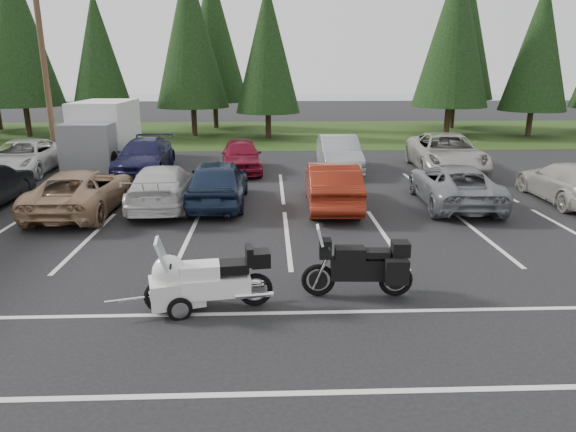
# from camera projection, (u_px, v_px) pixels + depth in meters

# --- Properties ---
(ground) EXTENTS (120.00, 120.00, 0.00)m
(ground) POSITION_uv_depth(u_px,v_px,m) (269.00, 250.00, 13.06)
(ground) COLOR black
(ground) RESTS_ON ground
(grass_strip) EXTENTS (80.00, 16.00, 0.01)m
(grass_strip) POSITION_uv_depth(u_px,v_px,m) (268.00, 133.00, 36.09)
(grass_strip) COLOR #1D3210
(grass_strip) RESTS_ON ground
(lake_water) EXTENTS (70.00, 50.00, 0.02)m
(lake_water) POSITION_uv_depth(u_px,v_px,m) (299.00, 103.00, 65.98)
(lake_water) COLOR slate
(lake_water) RESTS_ON ground
(utility_pole) EXTENTS (1.60, 0.26, 9.00)m
(utility_pole) POSITION_uv_depth(u_px,v_px,m) (44.00, 62.00, 22.91)
(utility_pole) COLOR #473321
(utility_pole) RESTS_ON ground
(box_truck) EXTENTS (2.40, 5.60, 2.90)m
(box_truck) POSITION_uv_depth(u_px,v_px,m) (100.00, 133.00, 24.37)
(box_truck) COLOR silver
(box_truck) RESTS_ON ground
(stall_markings) EXTENTS (32.00, 16.00, 0.01)m
(stall_markings) POSITION_uv_depth(u_px,v_px,m) (269.00, 227.00, 14.98)
(stall_markings) COLOR silver
(stall_markings) RESTS_ON ground
(conifer_2) EXTENTS (5.10, 5.10, 11.89)m
(conifer_2) POSITION_uv_depth(u_px,v_px,m) (15.00, 27.00, 32.43)
(conifer_2) COLOR #332316
(conifer_2) RESTS_ON ground
(conifer_3) EXTENTS (3.87, 3.87, 9.02)m
(conifer_3) POSITION_uv_depth(u_px,v_px,m) (98.00, 54.00, 31.75)
(conifer_3) COLOR #332316
(conifer_3) RESTS_ON ground
(conifer_4) EXTENTS (4.80, 4.80, 11.17)m
(conifer_4) POSITION_uv_depth(u_px,v_px,m) (190.00, 34.00, 33.03)
(conifer_4) COLOR #332316
(conifer_4) RESTS_ON ground
(conifer_5) EXTENTS (4.14, 4.14, 9.63)m
(conifer_5) POSITION_uv_depth(u_px,v_px,m) (268.00, 48.00, 32.22)
(conifer_5) COLOR #332316
(conifer_5) RESTS_ON ground
(conifer_6) EXTENTS (4.93, 4.93, 11.48)m
(conifer_6) POSITION_uv_depth(u_px,v_px,m) (455.00, 31.00, 32.83)
(conifer_6) COLOR #332316
(conifer_6) RESTS_ON ground
(conifer_7) EXTENTS (4.27, 4.27, 9.94)m
(conifer_7) POSITION_uv_depth(u_px,v_px,m) (539.00, 46.00, 32.99)
(conifer_7) COLOR #332316
(conifer_7) RESTS_ON ground
(conifer_back_b) EXTENTS (4.97, 4.97, 11.58)m
(conifer_back_b) POSITION_uv_depth(u_px,v_px,m) (213.00, 35.00, 37.42)
(conifer_back_b) COLOR #332316
(conifer_back_b) RESTS_ON ground
(conifer_back_c) EXTENTS (5.50, 5.50, 12.81)m
(conifer_back_c) POSITION_uv_depth(u_px,v_px,m) (460.00, 24.00, 37.19)
(conifer_back_c) COLOR #332316
(conifer_back_c) RESTS_ON ground
(car_near_2) EXTENTS (2.36, 5.02, 1.39)m
(car_near_2) POSITION_uv_depth(u_px,v_px,m) (82.00, 191.00, 16.32)
(car_near_2) COLOR #9D7A5B
(car_near_2) RESTS_ON ground
(car_near_3) EXTENTS (2.15, 4.88, 1.39)m
(car_near_3) POSITION_uv_depth(u_px,v_px,m) (163.00, 186.00, 16.97)
(car_near_3) COLOR silver
(car_near_3) RESTS_ON ground
(car_near_4) EXTENTS (1.89, 4.63, 1.58)m
(car_near_4) POSITION_uv_depth(u_px,v_px,m) (218.00, 182.00, 17.16)
(car_near_4) COLOR #19253F
(car_near_4) RESTS_ON ground
(car_near_5) EXTENTS (1.74, 4.65, 1.52)m
(car_near_5) POSITION_uv_depth(u_px,v_px,m) (332.00, 185.00, 16.85)
(car_near_5) COLOR maroon
(car_near_5) RESTS_ON ground
(car_near_6) EXTENTS (2.63, 5.13, 1.38)m
(car_near_6) POSITION_uv_depth(u_px,v_px,m) (454.00, 185.00, 17.22)
(car_near_6) COLOR slate
(car_near_6) RESTS_ON ground
(car_near_7) EXTENTS (2.05, 4.80, 1.38)m
(car_near_7) POSITION_uv_depth(u_px,v_px,m) (569.00, 182.00, 17.55)
(car_near_7) COLOR #B0ADA1
(car_near_7) RESTS_ON ground
(car_far_0) EXTENTS (2.65, 5.29, 1.44)m
(car_far_0) POSITION_uv_depth(u_px,v_px,m) (24.00, 157.00, 22.29)
(car_far_0) COLOR silver
(car_far_0) RESTS_ON ground
(car_far_1) EXTENTS (2.05, 5.03, 1.46)m
(car_far_1) POSITION_uv_depth(u_px,v_px,m) (145.00, 156.00, 22.48)
(car_far_1) COLOR #19183D
(car_far_1) RESTS_ON ground
(car_far_2) EXTENTS (2.04, 4.36, 1.44)m
(car_far_2) POSITION_uv_depth(u_px,v_px,m) (241.00, 156.00, 22.66)
(car_far_2) COLOR maroon
(car_far_2) RESTS_ON ground
(car_far_3) EXTENTS (1.70, 4.73, 1.55)m
(car_far_3) POSITION_uv_depth(u_px,v_px,m) (339.00, 154.00, 22.75)
(car_far_3) COLOR gray
(car_far_3) RESTS_ON ground
(car_far_4) EXTENTS (3.35, 6.24, 1.67)m
(car_far_4) POSITION_uv_depth(u_px,v_px,m) (446.00, 153.00, 22.65)
(car_far_4) COLOR #9F9A91
(car_far_4) RESTS_ON ground
(touring_motorcycle) EXTENTS (2.78, 1.19, 1.49)m
(touring_motorcycle) POSITION_uv_depth(u_px,v_px,m) (209.00, 273.00, 9.66)
(touring_motorcycle) COLOR white
(touring_motorcycle) RESTS_ON ground
(cargo_trailer) EXTENTS (1.61, 1.17, 0.67)m
(cargo_trailer) POSITION_uv_depth(u_px,v_px,m) (177.00, 294.00, 9.73)
(cargo_trailer) COLOR silver
(cargo_trailer) RESTS_ON ground
(adventure_motorcycle) EXTENTS (2.52, 0.97, 1.51)m
(adventure_motorcycle) POSITION_uv_depth(u_px,v_px,m) (358.00, 261.00, 10.25)
(adventure_motorcycle) COLOR black
(adventure_motorcycle) RESTS_ON ground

